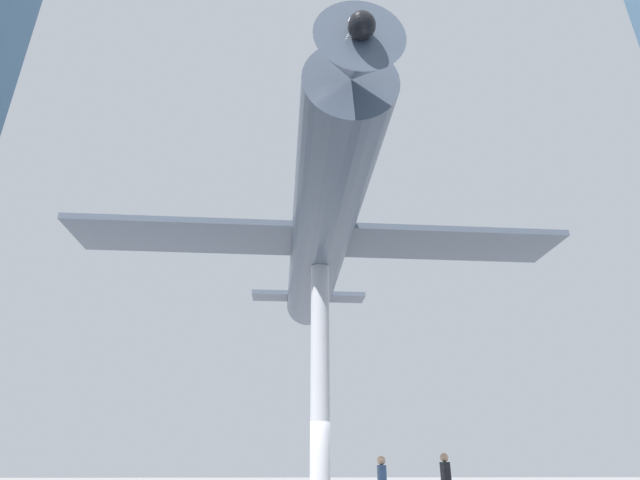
% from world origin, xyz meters
% --- Properties ---
extents(support_pylon_central, '(0.52, 0.52, 6.81)m').
position_xyz_m(support_pylon_central, '(0.00, 0.00, 3.41)').
color(support_pylon_central, '#B7B7BC').
rests_on(support_pylon_central, ground_plane).
extents(suspended_airplane, '(14.60, 15.41, 2.78)m').
position_xyz_m(suspended_airplane, '(-0.01, 0.20, 7.70)').
color(suspended_airplane, '#4C5666').
rests_on(suspended_airplane, support_pylon_central).
extents(visitor_second, '(0.27, 0.41, 1.79)m').
position_xyz_m(visitor_second, '(-4.15, -3.71, 1.04)').
color(visitor_second, '#2D3D56').
rests_on(visitor_second, ground_plane).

